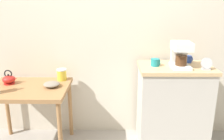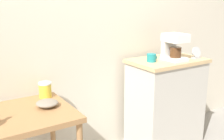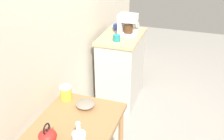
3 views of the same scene
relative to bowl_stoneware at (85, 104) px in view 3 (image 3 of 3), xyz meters
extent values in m
plane|color=gray|center=(0.49, 0.03, -0.75)|extent=(8.00, 8.00, 0.00)
cube|color=beige|center=(0.59, 0.42, 0.65)|extent=(4.40, 0.10, 2.80)
cube|color=#9E7044|center=(-0.25, -0.01, -0.05)|extent=(0.83, 0.64, 0.04)
cylinder|color=#9E7044|center=(0.12, -0.29, -0.41)|extent=(0.04, 0.04, 0.68)
cylinder|color=#9E7044|center=(0.12, 0.27, -0.41)|extent=(0.04, 0.04, 0.68)
cube|color=#BCB7AD|center=(1.28, 0.06, -0.30)|extent=(0.72, 0.46, 0.90)
cube|color=tan|center=(1.28, 0.06, 0.16)|extent=(0.75, 0.49, 0.04)
cylinder|color=gray|center=(0.00, 0.00, -0.03)|extent=(0.08, 0.08, 0.01)
ellipsoid|color=gray|center=(0.00, 0.00, 0.00)|extent=(0.17, 0.17, 0.05)
cylinder|color=red|center=(-0.48, 0.09, -0.03)|extent=(0.11, 0.11, 0.01)
ellipsoid|color=red|center=(-0.48, 0.09, 0.02)|extent=(0.13, 0.13, 0.08)
cone|color=red|center=(-0.41, 0.09, 0.02)|extent=(0.07, 0.03, 0.05)
sphere|color=black|center=(-0.48, 0.09, 0.07)|extent=(0.02, 0.02, 0.02)
torus|color=black|center=(-0.48, 0.09, 0.08)|extent=(0.09, 0.01, 0.09)
cylinder|color=silver|center=(-0.51, -0.18, 0.18)|extent=(0.03, 0.03, 0.09)
cylinder|color=gold|center=(0.06, 0.22, 0.03)|extent=(0.10, 0.10, 0.11)
cylinder|color=white|center=(0.06, 0.22, 0.09)|extent=(0.11, 0.11, 0.01)
cube|color=white|center=(1.30, -0.01, 0.20)|extent=(0.18, 0.22, 0.03)
cube|color=white|center=(1.30, 0.08, 0.31)|extent=(0.16, 0.05, 0.26)
cube|color=white|center=(1.30, -0.01, 0.40)|extent=(0.18, 0.22, 0.08)
cylinder|color=#4C2D19|center=(1.30, -0.02, 0.26)|extent=(0.11, 0.11, 0.10)
cylinder|color=teal|center=(1.06, 0.05, 0.22)|extent=(0.09, 0.09, 0.08)
torus|color=teal|center=(1.11, 0.05, 0.22)|extent=(0.01, 0.05, 0.05)
cylinder|color=#2D4CAD|center=(1.44, 0.19, 0.22)|extent=(0.07, 0.07, 0.08)
torus|color=#2D4CAD|center=(1.48, 0.19, 0.22)|extent=(0.01, 0.05, 0.05)
cube|color=#B2B5BA|center=(1.53, -0.08, 0.19)|extent=(0.08, 0.05, 0.02)
cylinder|color=#B2B5BA|center=(1.53, -0.08, 0.25)|extent=(0.11, 0.05, 0.11)
cylinder|color=black|center=(1.53, -0.08, 0.25)|extent=(0.09, 0.04, 0.09)
camera|label=1|loc=(0.64, -2.33, 0.87)|focal=38.86mm
camera|label=2|loc=(-0.63, -1.89, 0.75)|focal=43.76mm
camera|label=3|loc=(-1.74, -0.83, 1.33)|focal=42.99mm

